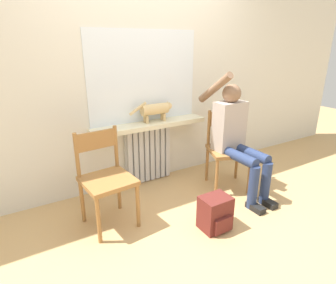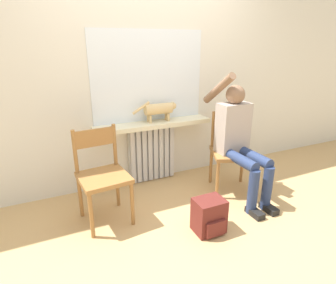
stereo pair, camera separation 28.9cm
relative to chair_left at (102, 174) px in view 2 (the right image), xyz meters
name	(u,v)px [view 2 (the right image)]	position (x,y,z in m)	size (l,w,h in m)	color
ground_plane	(200,232)	(0.72, -0.58, -0.47)	(12.00, 12.00, 0.00)	tan
wall_with_window	(148,67)	(0.72, 0.65, 0.88)	(7.00, 0.06, 2.70)	silver
radiator	(152,153)	(0.72, 0.58, -0.12)	(0.57, 0.08, 0.70)	silver
windowsill	(154,124)	(0.72, 0.50, 0.26)	(1.36, 0.25, 0.05)	beige
window_glass	(149,77)	(0.72, 0.62, 0.78)	(1.31, 0.01, 0.99)	white
chair_left	(102,174)	(0.00, 0.00, 0.00)	(0.47, 0.47, 0.88)	#9E6B38
chair_right	(231,151)	(1.44, 0.00, 0.00)	(0.56, 0.56, 0.88)	#9E6B38
person	(239,137)	(1.43, -0.13, 0.20)	(0.36, 1.05, 1.34)	navy
cat	(159,109)	(0.80, 0.52, 0.43)	(0.53, 0.12, 0.24)	#DBB77A
backpack	(209,216)	(0.80, -0.59, -0.31)	(0.26, 0.24, 0.31)	maroon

